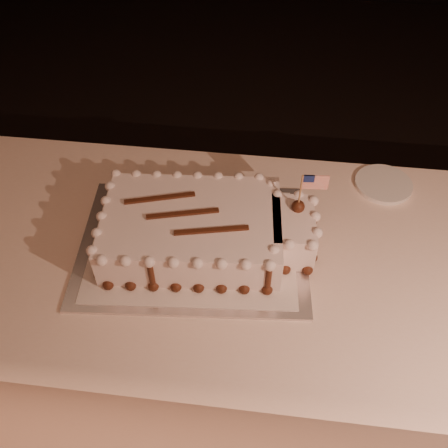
# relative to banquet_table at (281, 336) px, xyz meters

# --- Properties ---
(room_shell) EXTENTS (6.10, 8.10, 2.90)m
(room_shell) POSITION_rel_banquet_table_xyz_m (0.00, -0.60, 1.02)
(room_shell) COLOR black
(room_shell) RESTS_ON ground
(banquet_table) EXTENTS (2.40, 0.80, 0.75)m
(banquet_table) POSITION_rel_banquet_table_xyz_m (0.00, 0.00, 0.00)
(banquet_table) COLOR #FFDCC5
(banquet_table) RESTS_ON ground
(cake_board) EXTENTS (0.62, 0.48, 0.01)m
(cake_board) POSITION_rel_banquet_table_xyz_m (-0.26, 0.02, 0.38)
(cake_board) COLOR silver
(cake_board) RESTS_ON banquet_table
(doily) EXTENTS (0.55, 0.44, 0.00)m
(doily) POSITION_rel_banquet_table_xyz_m (-0.26, 0.02, 0.38)
(doily) COLOR silver
(doily) RESTS_ON cake_board
(sheet_cake) EXTENTS (0.56, 0.35, 0.22)m
(sheet_cake) POSITION_rel_banquet_table_xyz_m (-0.23, 0.02, 0.44)
(sheet_cake) COLOR white
(sheet_cake) RESTS_ON doily
(side_plate) EXTENTS (0.16, 0.16, 0.01)m
(side_plate) POSITION_rel_banquet_table_xyz_m (0.25, 0.31, 0.38)
(side_plate) COLOR silver
(side_plate) RESTS_ON banquet_table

